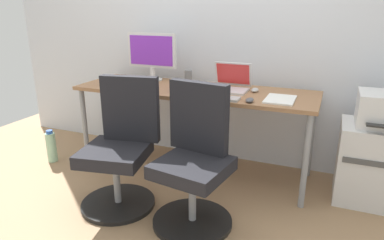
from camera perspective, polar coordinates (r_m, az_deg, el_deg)
The scene contains 16 objects.
ground_plane at distance 3.17m, azimuth 0.35°, elevation -8.13°, with size 5.28×5.28×0.00m, color #9E7A56.
back_wall at distance 3.22m, azimuth 3.20°, elevation 16.31°, with size 4.40×0.04×2.60m, color silver.
desk at distance 2.93m, azimuth 0.37°, elevation 4.01°, with size 2.02×0.64×0.75m.
office_chair_left at distance 2.55m, azimuth -11.64°, elevation -4.80°, with size 0.54×0.54×0.94m.
office_chair_right at distance 2.30m, azimuth 0.43°, elevation -7.03°, with size 0.54×0.54×0.94m.
side_cabinet at distance 2.91m, azimuth 28.18°, elevation -6.45°, with size 0.55×0.43×0.59m.
water_bottle_on_floor at distance 3.53m, azimuth -22.20°, elevation -4.09°, with size 0.09×0.09×0.31m.
desktop_monitor at distance 3.24m, azimuth -6.65°, elevation 10.87°, with size 0.48×0.18×0.43m.
open_laptop at distance 2.88m, azimuth 6.30°, elevation 6.01°, with size 0.31×0.29×0.22m.
keyboard_by_monitor at distance 2.93m, azimuth -10.02°, elevation 5.17°, with size 0.34×0.12×0.02m, color #2D2D2D.
keyboard_by_laptop at distance 2.60m, azimuth 4.15°, elevation 3.73°, with size 0.34×0.12×0.02m, color #B7B7B7.
mouse_by_monitor at distance 2.52m, azimuth 9.49°, elevation 3.26°, with size 0.06×0.10×0.03m, color #515156.
mouse_by_laptop at distance 2.84m, azimuth 10.34°, elevation 4.89°, with size 0.06×0.10×0.03m, color #B7B7B7.
coffee_mug at distance 2.82m, azimuth -2.58°, elevation 5.67°, with size 0.08×0.08×0.09m, color blue.
pen_cup at distance 3.20m, azimuth -0.62°, elevation 7.32°, with size 0.07×0.07×0.10m, color slate.
paper_pile at distance 2.63m, azimuth 14.34°, elevation 3.32°, with size 0.21×0.30×0.01m, color white.
Camera 1 is at (1.06, -2.63, 1.40)m, focal length 32.32 mm.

